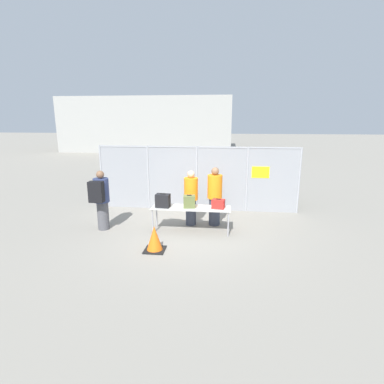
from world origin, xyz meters
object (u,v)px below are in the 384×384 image
(security_worker_near, at_px, (191,197))
(security_worker_far, at_px, (215,196))
(inspection_table, at_px, (191,209))
(utility_trailer, at_px, (236,191))
(suitcase_black, at_px, (163,201))
(traffic_cone, at_px, (154,239))
(traveler_hooded, at_px, (101,198))
(suitcase_red, at_px, (218,204))
(suitcase_olive, at_px, (189,201))

(security_worker_near, height_order, security_worker_far, security_worker_far)
(inspection_table, xyz_separation_m, security_worker_near, (-0.07, 0.61, 0.19))
(utility_trailer, bearing_deg, suitcase_black, -121.19)
(traffic_cone, bearing_deg, traveler_hooded, 146.39)
(inspection_table, height_order, suitcase_red, suitcase_red)
(suitcase_black, xyz_separation_m, traffic_cone, (0.05, -1.30, -0.64))
(traveler_hooded, bearing_deg, suitcase_red, 6.52)
(suitcase_olive, bearing_deg, traffic_cone, -117.31)
(security_worker_near, height_order, traffic_cone, security_worker_near)
(suitcase_black, bearing_deg, traveler_hooded, -178.09)
(inspection_table, xyz_separation_m, suitcase_olive, (-0.05, -0.01, 0.23))
(security_worker_far, bearing_deg, suitcase_black, 24.67)
(inspection_table, relative_size, suitcase_black, 5.40)
(suitcase_black, bearing_deg, suitcase_olive, 5.15)
(security_worker_far, bearing_deg, suitcase_olive, 41.82)
(traveler_hooded, relative_size, utility_trailer, 0.39)
(inspection_table, height_order, suitcase_olive, suitcase_olive)
(suitcase_red, relative_size, traveler_hooded, 0.22)
(security_worker_near, xyz_separation_m, utility_trailer, (1.49, 2.97, -0.48))
(security_worker_far, bearing_deg, traffic_cone, 52.69)
(security_worker_far, relative_size, utility_trailer, 0.40)
(inspection_table, xyz_separation_m, security_worker_far, (0.65, 0.68, 0.25))
(security_worker_near, bearing_deg, traveler_hooded, 23.60)
(suitcase_black, xyz_separation_m, suitcase_olive, (0.75, 0.07, -0.02))
(inspection_table, height_order, traffic_cone, inspection_table)
(traveler_hooded, xyz_separation_m, traffic_cone, (1.87, -1.24, -0.67))
(traveler_hooded, distance_m, traffic_cone, 2.34)
(security_worker_near, distance_m, utility_trailer, 3.36)
(inspection_table, distance_m, suitcase_black, 0.84)
(utility_trailer, bearing_deg, inspection_table, -111.56)
(security_worker_near, height_order, utility_trailer, security_worker_near)
(suitcase_black, height_order, traffic_cone, suitcase_black)
(inspection_table, bearing_deg, traffic_cone, -118.61)
(suitcase_red, height_order, security_worker_near, security_worker_near)
(suitcase_red, xyz_separation_m, traveler_hooded, (-3.41, -0.13, 0.10))
(traveler_hooded, bearing_deg, security_worker_far, 18.51)
(inspection_table, distance_m, traffic_cone, 1.62)
(suitcase_olive, relative_size, utility_trailer, 0.08)
(suitcase_black, relative_size, suitcase_red, 1.09)
(inspection_table, bearing_deg, traveler_hooded, -176.91)
(suitcase_olive, height_order, security_worker_far, security_worker_far)
(security_worker_near, bearing_deg, suitcase_olive, 99.40)
(suitcase_olive, distance_m, traveler_hooded, 2.58)
(suitcase_black, distance_m, suitcase_red, 1.59)
(utility_trailer, bearing_deg, security_worker_far, -104.75)
(traveler_hooded, distance_m, utility_trailer, 5.52)
(suitcase_black, distance_m, traffic_cone, 1.45)
(suitcase_red, bearing_deg, traffic_cone, -138.29)
(security_worker_near, distance_m, security_worker_far, 0.73)
(inspection_table, relative_size, security_worker_near, 1.33)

